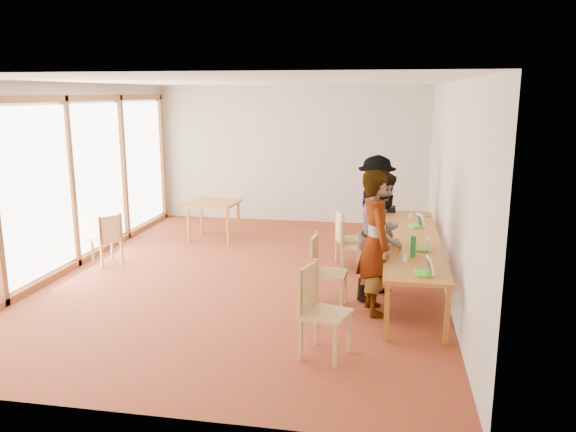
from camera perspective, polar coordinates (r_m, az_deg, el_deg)
name	(u,v)px	position (r m, az deg, el deg)	size (l,w,h in m)	color
ground	(249,275)	(8.97, -4.01, -6.05)	(8.00, 8.00, 0.00)	maroon
wall_back	(292,154)	(12.50, 0.37, 6.28)	(6.00, 0.10, 3.00)	beige
wall_front	(131,255)	(4.93, -15.69, -3.82)	(6.00, 0.10, 3.00)	beige
wall_right	(450,188)	(8.40, 16.11, 2.77)	(0.10, 8.00, 3.00)	beige
window_wall	(70,177)	(9.77, -21.27, 3.71)	(0.10, 8.00, 3.00)	white
ceiling	(246,80)	(8.51, -4.33, 13.61)	(6.00, 8.00, 0.04)	white
communal_table	(412,242)	(8.43, 12.47, -2.55)	(0.80, 4.00, 0.75)	#B06B27
side_table	(214,206)	(11.08, -7.56, 1.03)	(0.90, 0.90, 0.75)	#B06B27
chair_near	(316,300)	(6.19, 2.91, -8.57)	(0.59, 0.59, 0.54)	tan
chair_mid	(321,264)	(7.54, 3.40, -4.84)	(0.48, 0.48, 0.52)	tan
chair_far	(348,239)	(9.08, 6.07, -2.39)	(0.40, 0.40, 0.46)	tan
chair_empty	(345,232)	(9.37, 5.80, -1.65)	(0.55, 0.55, 0.50)	tan
chair_spare	(108,234)	(9.79, -17.78, -1.78)	(0.57, 0.57, 0.47)	tan
person_near	(376,243)	(7.33, 8.91, -2.69)	(0.69, 0.45, 1.89)	gray
person_mid	(383,235)	(7.90, 9.59, -1.96)	(0.87, 0.68, 1.80)	gray
person_far	(376,206)	(9.93, 8.91, 0.98)	(1.15, 0.66, 1.79)	gray
laptop_near	(426,270)	(6.80, 13.88, -5.32)	(0.25, 0.27, 0.21)	#4BD226
laptop_mid	(426,247)	(7.81, 13.86, -3.07)	(0.21, 0.23, 0.18)	#4BD226
laptop_far	(418,223)	(9.15, 13.05, -0.73)	(0.28, 0.30, 0.21)	#4BD226
yellow_mug	(395,242)	(7.97, 10.86, -2.64)	(0.12, 0.12, 0.09)	#C78C0D
green_bottle	(413,247)	(7.45, 12.59, -3.05)	(0.07, 0.07, 0.28)	#198338
clear_glass	(405,258)	(7.24, 11.82, -4.24)	(0.07, 0.07, 0.09)	silver
condiment_cup	(411,215)	(9.85, 12.35, 0.06)	(0.08, 0.08, 0.06)	white
pink_phone	(428,216)	(9.96, 14.00, -0.01)	(0.05, 0.10, 0.01)	#CD335F
black_pouch	(391,209)	(10.23, 10.41, 0.70)	(0.16, 0.26, 0.09)	black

